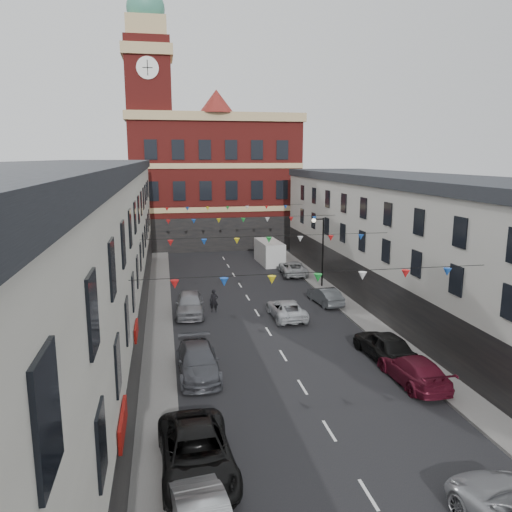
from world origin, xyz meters
TOP-DOWN VIEW (x-y plane):
  - ground at (0.00, 0.00)m, footprint 160.00×160.00m
  - pavement_left at (-6.90, 2.00)m, footprint 1.80×64.00m
  - pavement_right at (6.90, 2.00)m, footprint 1.80×64.00m
  - terrace_left at (-11.78, 1.00)m, footprint 8.40×56.00m
  - terrace_right at (11.78, 1.00)m, footprint 8.40×56.00m
  - civic_building at (0.00, 37.95)m, footprint 20.60×13.30m
  - clock_tower at (-7.50, 35.00)m, footprint 5.60×5.60m
  - distant_hill at (-4.00, 62.00)m, footprint 40.00×14.00m
  - street_lamp at (6.55, 14.00)m, footprint 1.10×0.36m
  - car_left_c at (-5.50, -9.80)m, footprint 2.77×5.61m
  - car_left_d at (-4.88, -1.65)m, footprint 2.15×5.11m
  - car_left_e at (-4.75, 8.45)m, footprint 2.19×4.90m
  - car_right_c at (5.50, -4.53)m, footprint 2.10×4.90m
  - car_right_d at (5.39, -1.40)m, footprint 2.26×4.80m
  - car_right_e at (5.50, 9.21)m, footprint 1.87×4.09m
  - car_right_f at (5.50, 18.84)m, footprint 2.66×5.03m
  - moving_car at (1.80, 6.51)m, footprint 2.18×4.62m
  - white_van at (4.41, 24.46)m, footprint 2.29×5.46m
  - pedestrian at (-3.00, 8.76)m, footprint 0.65×0.47m

SIDE VIEW (x-z plane):
  - ground at x=0.00m, z-range 0.00..0.00m
  - pavement_left at x=-6.90m, z-range 0.00..0.15m
  - pavement_right at x=6.90m, z-range 0.00..0.15m
  - moving_car at x=1.80m, z-range 0.00..1.28m
  - car_right_e at x=5.50m, z-range 0.00..1.30m
  - car_right_f at x=5.50m, z-range 0.00..1.35m
  - car_right_c at x=5.50m, z-range 0.00..1.41m
  - car_left_d at x=-4.88m, z-range 0.00..1.47m
  - car_left_c at x=-5.50m, z-range 0.00..1.53m
  - car_right_d at x=5.39m, z-range 0.00..1.59m
  - car_left_e at x=-4.75m, z-range 0.00..1.64m
  - pedestrian at x=-3.00m, z-range 0.00..1.66m
  - white_van at x=4.41m, z-range 0.00..2.38m
  - street_lamp at x=6.55m, z-range 0.90..6.90m
  - terrace_right at x=11.78m, z-range 0.00..9.70m
  - distant_hill at x=-4.00m, z-range 0.00..10.00m
  - terrace_left at x=-11.78m, z-range 0.00..10.70m
  - civic_building at x=0.00m, z-range -1.11..17.39m
  - clock_tower at x=-7.50m, z-range -0.07..29.93m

